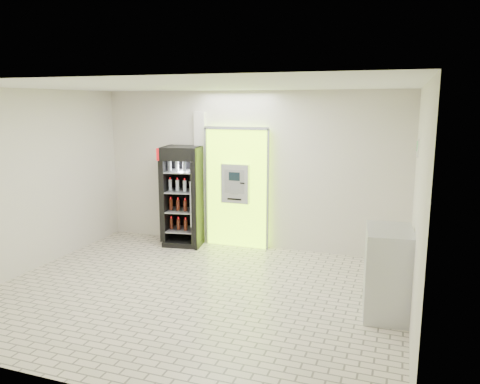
% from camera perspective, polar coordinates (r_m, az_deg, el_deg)
% --- Properties ---
extents(ground, '(6.00, 6.00, 0.00)m').
position_cam_1_polar(ground, '(7.13, -5.52, -12.12)').
color(ground, '#C0B69F').
rests_on(ground, ground).
extents(room_shell, '(6.00, 6.00, 6.00)m').
position_cam_1_polar(room_shell, '(6.63, -5.81, 2.69)').
color(room_shell, beige).
rests_on(room_shell, ground).
extents(atm_assembly, '(1.30, 0.24, 2.33)m').
position_cam_1_polar(atm_assembly, '(9.02, -0.35, 0.62)').
color(atm_assembly, '#A6F811').
rests_on(atm_assembly, ground).
extents(pillar, '(0.22, 0.11, 2.60)m').
position_cam_1_polar(pillar, '(9.32, -4.80, 1.72)').
color(pillar, silver).
rests_on(pillar, ground).
extents(beverage_cooler, '(0.83, 0.78, 1.95)m').
position_cam_1_polar(beverage_cooler, '(9.24, -6.85, -0.71)').
color(beverage_cooler, black).
rests_on(beverage_cooler, ground).
extents(steel_cabinet, '(0.67, 0.93, 1.17)m').
position_cam_1_polar(steel_cabinet, '(6.53, 17.56, -9.31)').
color(steel_cabinet, '#B4B7BC').
rests_on(steel_cabinet, ground).
extents(exit_sign, '(0.02, 0.22, 0.26)m').
position_cam_1_polar(exit_sign, '(7.37, 20.86, 5.05)').
color(exit_sign, white).
rests_on(exit_sign, room_shell).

